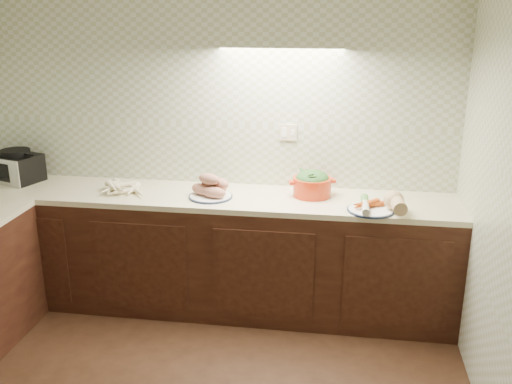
# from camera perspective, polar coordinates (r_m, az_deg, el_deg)

# --- Properties ---
(room) EXTENTS (3.60, 3.60, 2.60)m
(room) POSITION_cam_1_polar(r_m,az_deg,el_deg) (2.60, -12.75, 4.66)
(room) COLOR black
(room) RESTS_ON ground
(counter) EXTENTS (3.60, 3.60, 0.90)m
(counter) POSITION_cam_1_polar(r_m,az_deg,el_deg) (3.87, -17.49, -9.92)
(counter) COLOR black
(counter) RESTS_ON ground
(toaster_oven) EXTENTS (0.42, 0.37, 0.25)m
(toaster_oven) POSITION_cam_1_polar(r_m,az_deg,el_deg) (4.84, -22.86, 2.35)
(toaster_oven) COLOR black
(toaster_oven) RESTS_ON counter
(parsnip_pile) EXTENTS (0.40, 0.42, 0.09)m
(parsnip_pile) POSITION_cam_1_polar(r_m,az_deg,el_deg) (4.33, -12.32, 0.48)
(parsnip_pile) COLOR beige
(parsnip_pile) RESTS_ON counter
(sweet_potato_plate) EXTENTS (0.33, 0.32, 0.18)m
(sweet_potato_plate) POSITION_cam_1_polar(r_m,az_deg,el_deg) (4.11, -4.52, 0.37)
(sweet_potato_plate) COLOR #17233F
(sweet_potato_plate) RESTS_ON counter
(onion_bowl) EXTENTS (0.15, 0.15, 0.12)m
(onion_bowl) POSITION_cam_1_polar(r_m,az_deg,el_deg) (4.27, -4.15, 0.78)
(onion_bowl) COLOR black
(onion_bowl) RESTS_ON counter
(dutch_oven) EXTENTS (0.35, 0.35, 0.19)m
(dutch_oven) POSITION_cam_1_polar(r_m,az_deg,el_deg) (4.13, 5.64, 0.85)
(dutch_oven) COLOR red
(dutch_oven) RESTS_ON counter
(veg_plate) EXTENTS (0.38, 0.33, 0.15)m
(veg_plate) POSITION_cam_1_polar(r_m,az_deg,el_deg) (3.91, 12.43, -1.14)
(veg_plate) COLOR #17233F
(veg_plate) RESTS_ON counter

